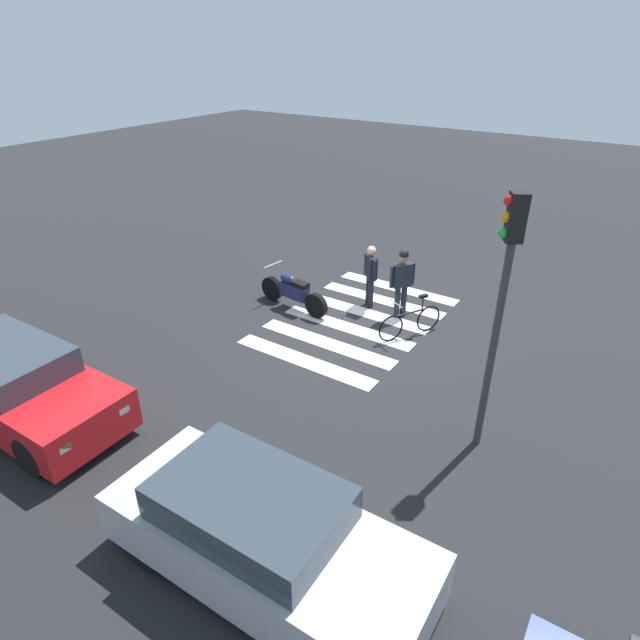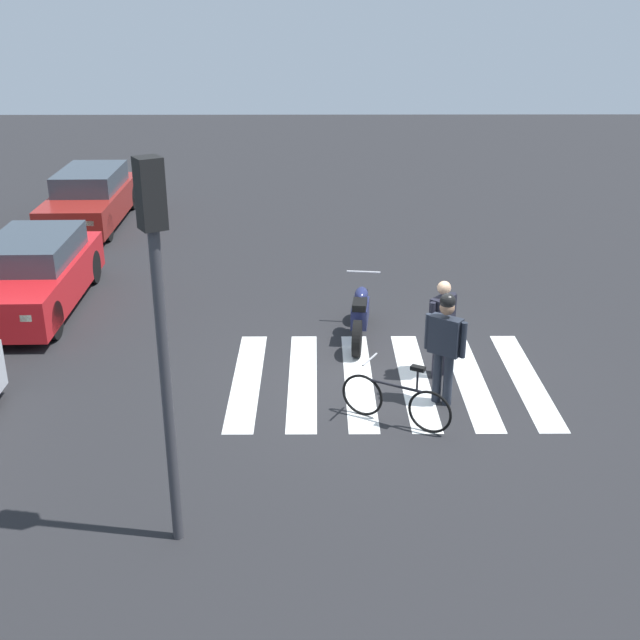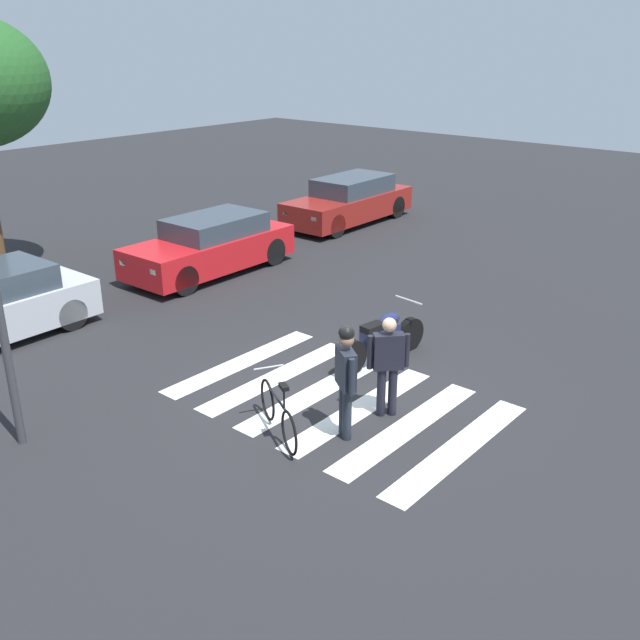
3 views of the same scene
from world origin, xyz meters
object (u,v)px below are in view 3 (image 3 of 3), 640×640
police_motorcycle (382,338)px  car_red_convertible (211,246)px  officer_on_foot (388,361)px  leaning_bicycle (278,413)px  officer_by_motorcycle (346,374)px  car_maroon_wagon (349,201)px

police_motorcycle → car_red_convertible: (1.53, 6.30, 0.23)m
officer_on_foot → car_red_convertible: 8.11m
leaning_bicycle → officer_by_motorcycle: bearing=-50.1°
leaning_bicycle → police_motorcycle: bearing=6.5°
leaning_bicycle → officer_by_motorcycle: 1.18m
car_red_convertible → car_maroon_wagon: 6.19m
officer_on_foot → officer_by_motorcycle: officer_by_motorcycle is taller
officer_by_motorcycle → car_red_convertible: size_ratio=0.40×
police_motorcycle → officer_on_foot: bearing=-141.9°
officer_on_foot → car_maroon_wagon: bearing=40.9°
police_motorcycle → car_red_convertible: 6.49m
police_motorcycle → officer_on_foot: 2.01m
leaning_bicycle → officer_by_motorcycle: (0.63, -0.76, 0.65)m
officer_on_foot → car_maroon_wagon: 12.23m
police_motorcycle → officer_by_motorcycle: size_ratio=1.23×
officer_on_foot → car_red_convertible: officer_on_foot is taller
officer_on_foot → car_red_convertible: bearing=67.8°
officer_by_motorcycle → car_maroon_wagon: (10.16, 7.91, -0.33)m
leaning_bicycle → car_red_convertible: size_ratio=0.34×
leaning_bicycle → officer_on_foot: size_ratio=0.93×
officer_on_foot → car_red_convertible: (3.06, 7.51, -0.24)m
leaning_bicycle → car_maroon_wagon: size_ratio=0.32×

